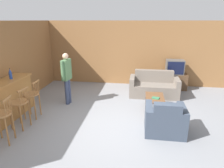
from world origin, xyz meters
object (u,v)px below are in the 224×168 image
(tv_unit, at_px, (173,81))
(tv, at_px, (175,67))
(book_on_table, at_px, (156,98))
(bar_chair_mid, at_px, (19,105))
(bottle, at_px, (10,74))
(person_by_window, at_px, (67,76))
(bar_chair_far, at_px, (32,97))
(coffee_table, at_px, (155,99))
(bar_chair_near, at_px, (2,117))
(couch_far, at_px, (154,87))
(armchair_near, at_px, (165,121))

(tv_unit, bearing_deg, tv, -90.00)
(tv, relative_size, book_on_table, 2.69)
(tv_unit, xyz_separation_m, book_on_table, (-0.84, -2.22, 0.12))
(bar_chair_mid, distance_m, book_on_table, 3.71)
(bottle, xyz_separation_m, person_by_window, (1.22, 0.99, -0.27))
(book_on_table, bearing_deg, tv_unit, 69.27)
(bottle, bearing_deg, bar_chair_mid, -48.56)
(bar_chair_mid, xyz_separation_m, bar_chair_far, (0.00, 0.58, 0.00))
(coffee_table, relative_size, book_on_table, 3.71)
(bar_chair_near, xyz_separation_m, couch_far, (3.43, 3.43, -0.29))
(tv_unit, bearing_deg, armchair_near, -101.44)
(couch_far, distance_m, book_on_table, 1.33)
(bar_chair_far, bearing_deg, bar_chair_near, -90.01)
(coffee_table, xyz_separation_m, tv, (0.85, 2.11, 0.54))
(coffee_table, bearing_deg, bottle, -167.36)
(bar_chair_near, xyz_separation_m, coffee_table, (3.39, 2.21, -0.27))
(coffee_table, bearing_deg, bar_chair_far, -163.73)
(tv, bearing_deg, person_by_window, -150.94)
(bar_chair_mid, height_order, book_on_table, bar_chair_mid)
(bar_chair_near, bearing_deg, person_by_window, 74.83)
(bottle, bearing_deg, bar_chair_far, -9.23)
(tv, bearing_deg, couch_far, -132.62)
(armchair_near, relative_size, tv_unit, 0.95)
(tv_unit, height_order, book_on_table, tv_unit)
(bar_chair_near, xyz_separation_m, bottle, (-0.59, 1.32, 0.60))
(tv_unit, bearing_deg, person_by_window, -150.91)
(bottle, height_order, person_by_window, person_by_window)
(bar_chair_mid, xyz_separation_m, couch_far, (3.43, 2.79, -0.29))
(bar_chair_mid, relative_size, bottle, 3.54)
(bar_chair_mid, height_order, armchair_near, bar_chair_mid)
(bar_chair_near, distance_m, bottle, 1.56)
(bar_chair_far, bearing_deg, tv, 36.14)
(book_on_table, xyz_separation_m, person_by_window, (-2.78, 0.20, 0.52))
(bar_chair_far, xyz_separation_m, armchair_near, (3.55, -0.32, -0.29))
(bar_chair_far, height_order, coffee_table, bar_chair_far)
(coffee_table, bearing_deg, bar_chair_near, -146.88)
(armchair_near, relative_size, person_by_window, 0.56)
(couch_far, xyz_separation_m, person_by_window, (-2.80, -1.12, 0.62))
(bar_chair_mid, height_order, tv, tv)
(bar_chair_near, relative_size, tv_unit, 1.07)
(person_by_window, bearing_deg, tv, 29.06)
(bar_chair_near, height_order, couch_far, bar_chair_near)
(tv, xyz_separation_m, book_on_table, (-0.84, -2.21, -0.46))
(bottle, distance_m, book_on_table, 4.15)
(bar_chair_mid, distance_m, bottle, 1.08)
(bar_chair_near, bearing_deg, book_on_table, 31.77)
(couch_far, distance_m, tv, 1.33)
(bar_chair_mid, bearing_deg, book_on_table, 23.24)
(couch_far, relative_size, bottle, 5.71)
(book_on_table, bearing_deg, armchair_near, -83.04)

